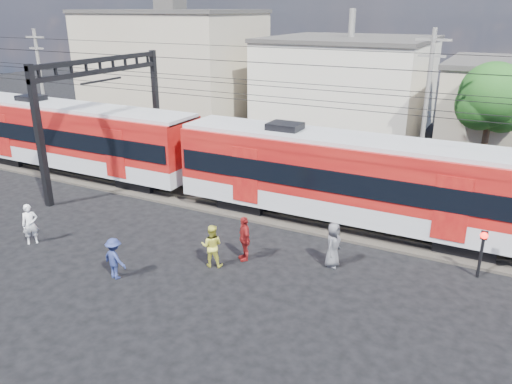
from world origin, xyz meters
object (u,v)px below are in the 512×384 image
Objects in this scene: pedestrian_a at (30,224)px; crossing_signal at (482,245)px; commuter_train at (354,177)px; pedestrian_c at (115,259)px.

pedestrian_a is 0.93× the size of crossing_signal.
pedestrian_c is (-6.35, -8.50, -1.60)m from commuter_train.
pedestrian_a is 5.23m from pedestrian_c.
pedestrian_a is 18.00m from crossing_signal.
pedestrian_c is at bearing -152.36° from crossing_signal.
commuter_train is 31.55× the size of pedestrian_c.
commuter_train reaches higher than crossing_signal.
commuter_train is 28.79× the size of pedestrian_a.
commuter_train is 6.10m from crossing_signal.
pedestrian_a is 1.10× the size of pedestrian_c.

